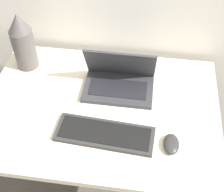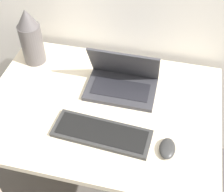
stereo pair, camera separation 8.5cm
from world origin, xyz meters
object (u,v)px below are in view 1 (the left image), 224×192
(laptop, at_px, (119,80))
(keyboard, at_px, (105,134))
(mouse, at_px, (171,144))
(vase, at_px, (23,42))

(laptop, bearing_deg, keyboard, -94.54)
(keyboard, xyz_separation_m, mouse, (0.28, -0.02, 0.01))
(keyboard, xyz_separation_m, vase, (-0.46, 0.39, 0.14))
(mouse, xyz_separation_m, vase, (-0.74, 0.41, 0.13))
(laptop, xyz_separation_m, vase, (-0.49, 0.10, 0.10))
(laptop, xyz_separation_m, mouse, (0.25, -0.31, -0.03))
(mouse, bearing_deg, vase, 151.21)
(keyboard, height_order, vase, vase)
(keyboard, distance_m, mouse, 0.28)
(keyboard, bearing_deg, laptop, 85.46)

